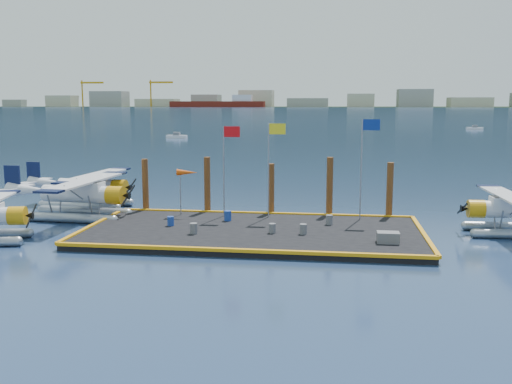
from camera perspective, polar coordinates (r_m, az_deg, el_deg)
ground at (r=34.48m, az=-0.31°, el=-4.39°), size 4000.00×4000.00×0.00m
dock at (r=34.43m, az=-0.31°, el=-4.07°), size 20.00×10.00×0.40m
dock_bumpers at (r=34.37m, az=-0.31°, el=-3.60°), size 20.25×10.25×0.18m
far_backdrop at (r=1786.26m, az=15.60°, el=8.72°), size 3050.00×2050.00×810.00m
seaplane_b at (r=40.75m, az=-17.12°, el=-0.45°), size 9.24×10.19×3.62m
seaplane_c at (r=45.15m, az=-16.21°, el=0.35°), size 8.68×9.57×3.39m
drum_0 at (r=35.70m, az=-8.53°, el=-2.90°), size 0.41×0.41×0.58m
drum_1 at (r=33.38m, az=1.64°, el=-3.64°), size 0.40×0.40×0.56m
drum_2 at (r=33.20m, az=4.75°, el=-3.71°), size 0.42×0.42×0.59m
drum_3 at (r=33.37m, az=-6.25°, el=-3.64°), size 0.45×0.45×0.63m
drum_4 at (r=35.93m, az=7.33°, el=-2.77°), size 0.43×0.43×0.60m
drum_5 at (r=36.81m, az=-2.85°, el=-2.39°), size 0.46×0.46×0.65m
crate at (r=31.89m, az=13.07°, el=-4.45°), size 1.19×0.79×0.60m
flagpole_red at (r=37.84m, az=-2.95°, el=3.54°), size 1.14×0.08×6.00m
flagpole_yellow at (r=37.38m, az=1.58°, el=3.66°), size 1.14×0.08×6.20m
flagpole_blue at (r=37.19m, az=10.82°, el=3.75°), size 1.14×0.08×6.50m
windsock at (r=38.57m, az=-6.92°, el=1.85°), size 1.40×0.44×3.12m
piling_0 at (r=41.25m, az=-11.00°, el=0.49°), size 0.44×0.44×4.00m
piling_1 at (r=40.02m, az=-4.89°, el=0.51°), size 0.44×0.44×4.20m
piling_2 at (r=39.31m, az=1.52°, el=0.09°), size 0.44×0.44×3.80m
piling_3 at (r=39.04m, az=7.37°, el=0.33°), size 0.44×0.44×4.30m
piling_4 at (r=39.24m, az=13.22°, el=-0.01°), size 0.44×0.44×4.00m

